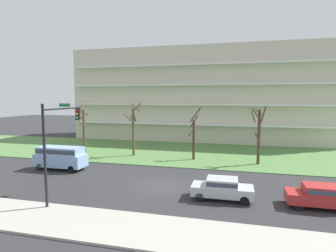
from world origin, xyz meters
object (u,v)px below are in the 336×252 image
object	(u,v)px
tree_left	(133,128)
traffic_signal_mast	(57,136)
tree_far_left	(84,129)
sedan_silver_near_left	(222,188)
sedan_red_center_left	(321,195)
van_blue_center_right	(61,156)
tree_right	(259,134)
tree_center	(194,137)

from	to	relation	value
tree_left	traffic_signal_mast	size ratio (longest dim) A/B	0.97
tree_far_left	sedan_silver_near_left	bearing A→B (deg)	-34.01
tree_far_left	traffic_signal_mast	world-z (taller)	traffic_signal_mast
sedan_red_center_left	van_blue_center_right	size ratio (longest dim) A/B	0.84
sedan_silver_near_left	tree_left	bearing A→B (deg)	132.38
sedan_silver_near_left	van_blue_center_right	distance (m)	17.18
van_blue_center_right	sedan_red_center_left	bearing A→B (deg)	169.56
tree_right	van_blue_center_right	world-z (taller)	tree_right
tree_left	sedan_silver_near_left	bearing A→B (deg)	-46.91
sedan_silver_near_left	sedan_red_center_left	bearing A→B (deg)	-0.71
tree_center	tree_right	bearing A→B (deg)	-5.22
tree_left	traffic_signal_mast	bearing A→B (deg)	-88.31
tree_right	sedan_red_center_left	world-z (taller)	tree_right
tree_right	van_blue_center_right	bearing A→B (deg)	-160.49
van_blue_center_right	tree_left	bearing A→B (deg)	-120.99
tree_right	sedan_red_center_left	distance (m)	12.26
tree_center	traffic_signal_mast	world-z (taller)	traffic_signal_mast
sedan_silver_near_left	van_blue_center_right	size ratio (longest dim) A/B	0.85
tree_right	sedan_silver_near_left	bearing A→B (deg)	-105.77
tree_far_left	van_blue_center_right	world-z (taller)	tree_far_left
tree_far_left	traffic_signal_mast	size ratio (longest dim) A/B	0.93
tree_left	tree_right	world-z (taller)	tree_left
sedan_red_center_left	van_blue_center_right	xyz separation A→B (m)	(-23.08, 4.50, 0.52)
sedan_silver_near_left	traffic_signal_mast	xyz separation A→B (m)	(-11.21, -3.25, 3.82)
tree_far_left	sedan_silver_near_left	distance (m)	22.76
van_blue_center_right	tree_far_left	bearing A→B (deg)	-74.38
tree_right	sedan_silver_near_left	size ratio (longest dim) A/B	1.47
tree_far_left	tree_left	size ratio (longest dim) A/B	0.95
tree_left	tree_right	size ratio (longest dim) A/B	1.05
tree_right	van_blue_center_right	distance (m)	21.14
tree_far_left	van_blue_center_right	xyz separation A→B (m)	(2.19, -8.17, -1.78)
tree_far_left	sedan_silver_near_left	world-z (taller)	tree_far_left
van_blue_center_right	traffic_signal_mast	bearing A→B (deg)	125.29
tree_center	sedan_silver_near_left	bearing A→B (deg)	-71.91
tree_right	traffic_signal_mast	world-z (taller)	traffic_signal_mast
van_blue_center_right	traffic_signal_mast	xyz separation A→B (m)	(5.37, -7.75, 3.29)
tree_far_left	tree_right	bearing A→B (deg)	-2.96
tree_left	tree_center	bearing A→B (deg)	-2.15
tree_left	van_blue_center_right	distance (m)	9.61
tree_left	traffic_signal_mast	world-z (taller)	traffic_signal_mast
sedan_silver_near_left	van_blue_center_right	bearing A→B (deg)	164.10
tree_far_left	van_blue_center_right	distance (m)	8.64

